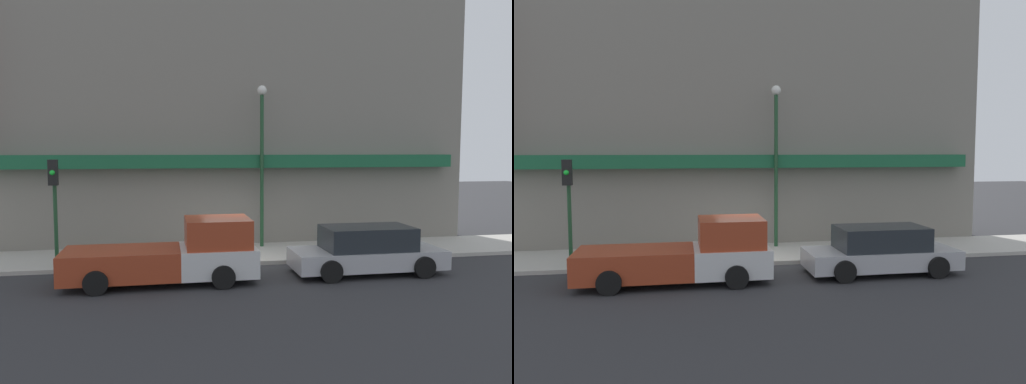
{
  "view_description": "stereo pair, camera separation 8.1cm",
  "coord_description": "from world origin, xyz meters",
  "views": [
    {
      "loc": [
        -2.49,
        -15.98,
        3.79
      ],
      "look_at": [
        0.71,
        1.32,
        2.33
      ],
      "focal_mm": 35.0,
      "sensor_mm": 36.0,
      "label": 1
    },
    {
      "loc": [
        -2.41,
        -16.0,
        3.79
      ],
      "look_at": [
        0.71,
        1.32,
        2.33
      ],
      "focal_mm": 35.0,
      "sensor_mm": 36.0,
      "label": 2
    }
  ],
  "objects": [
    {
      "name": "ground_plane",
      "position": [
        0.0,
        0.0,
        0.0
      ],
      "size": [
        80.0,
        80.0,
        0.0
      ],
      "primitive_type": "plane",
      "color": "#2D2D30"
    },
    {
      "name": "sidewalk",
      "position": [
        0.0,
        1.65,
        0.07
      ],
      "size": [
        36.0,
        3.3,
        0.13
      ],
      "color": "#B7B2A8",
      "rests_on": "ground"
    },
    {
      "name": "building",
      "position": [
        -0.01,
        4.79,
        5.22
      ],
      "size": [
        19.8,
        3.8,
        10.47
      ],
      "color": "gray",
      "rests_on": "ground"
    },
    {
      "name": "pickup_truck",
      "position": [
        -2.23,
        -1.65,
        0.8
      ],
      "size": [
        5.44,
        2.13,
        1.84
      ],
      "rotation": [
        0.0,
        0.0,
        -0.04
      ],
      "color": "silver",
      "rests_on": "ground"
    },
    {
      "name": "parked_car",
      "position": [
        3.65,
        -1.65,
        0.71
      ],
      "size": [
        4.67,
        1.98,
        1.47
      ],
      "rotation": [
        0.0,
        0.0,
        0.01
      ],
      "color": "#ADADB2",
      "rests_on": "ground"
    },
    {
      "name": "fire_hydrant",
      "position": [
        4.39,
        0.38,
        0.5
      ],
      "size": [
        0.19,
        0.19,
        0.74
      ],
      "color": "#196633",
      "rests_on": "sidewalk"
    },
    {
      "name": "street_lamp",
      "position": [
        1.17,
        2.59,
        3.9
      ],
      "size": [
        0.36,
        0.36,
        6.1
      ],
      "color": "#1E4728",
      "rests_on": "sidewalk"
    },
    {
      "name": "traffic_light",
      "position": [
        -5.88,
        0.43,
        2.47
      ],
      "size": [
        0.28,
        0.42,
        3.38
      ],
      "color": "#1E4728",
      "rests_on": "sidewalk"
    }
  ]
}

